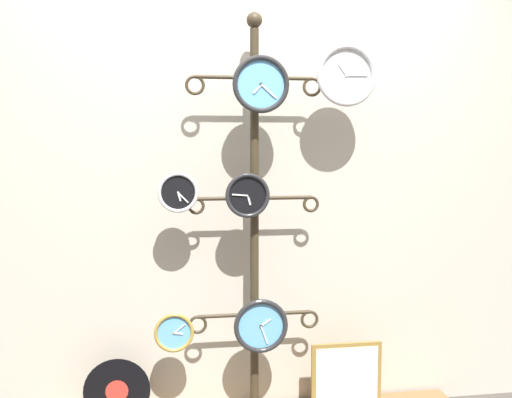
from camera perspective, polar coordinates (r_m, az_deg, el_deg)
The scene contains 10 objects.
shop_wall at distance 3.20m, azimuth -0.61°, elevation 4.00°, with size 4.40×0.04×2.80m.
display_stand at distance 3.10m, azimuth -0.15°, elevation -6.12°, with size 0.70×0.33×2.12m.
clock_top_center at distance 2.97m, azimuth 0.46°, elevation 10.87°, with size 0.28×0.04×0.28m.
clock_top_right at distance 3.09m, azimuth 8.61°, elevation 11.58°, with size 0.31×0.04×0.31m.
clock_middle_left at distance 2.93m, azimuth -7.44°, elevation 0.63°, with size 0.20×0.04×0.20m.
clock_middle_center at distance 2.96m, azimuth -0.82°, elevation 0.34°, with size 0.22×0.04×0.22m.
clock_bottom_left at distance 3.07m, azimuth -7.82°, elevation -12.48°, with size 0.20×0.04×0.20m.
clock_bottom_center at distance 3.07m, azimuth 0.46°, elevation -11.98°, with size 0.28×0.04×0.28m.
vinyl_record at distance 3.25m, azimuth -13.10°, elevation -17.39°, with size 0.33×0.01×0.33m.
picture_frame at distance 3.35m, azimuth 8.61°, elevation -16.35°, with size 0.38×0.02×0.36m.
Camera 1 is at (-0.48, -2.60, 1.47)m, focal length 42.00 mm.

